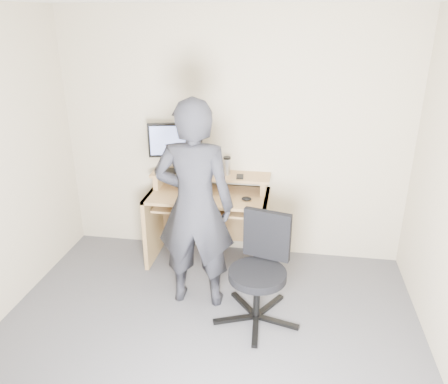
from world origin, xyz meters
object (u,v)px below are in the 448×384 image
(desk, at_px, (210,209))
(person, at_px, (195,207))
(office_chair, at_px, (261,266))
(monitor, at_px, (175,143))

(desk, bearing_deg, person, -88.24)
(desk, distance_m, person, 0.84)
(office_chair, xyz_separation_m, person, (-0.58, 0.15, 0.42))
(monitor, distance_m, person, 0.95)
(monitor, xyz_separation_m, office_chair, (0.95, -0.97, -0.72))
(monitor, xyz_separation_m, person, (0.37, -0.82, -0.30))
(office_chair, bearing_deg, monitor, 149.03)
(person, bearing_deg, monitor, -66.82)
(office_chair, relative_size, person, 0.49)
(desk, xyz_separation_m, monitor, (-0.35, 0.07, 0.67))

